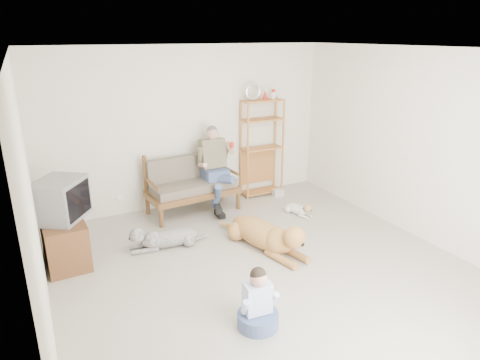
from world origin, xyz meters
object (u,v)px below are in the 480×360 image
etagere (262,147)px  tv_stand (64,241)px  loveseat (191,183)px  golden_retriever (267,235)px

etagere → tv_stand: size_ratio=2.24×
loveseat → golden_retriever: 1.86m
loveseat → etagere: 1.51m
etagere → golden_retriever: 2.30m
loveseat → tv_stand: 2.30m
loveseat → tv_stand: size_ratio=1.69×
etagere → tv_stand: bearing=-163.3°
loveseat → etagere: bearing=1.8°
loveseat → golden_retriever: (0.44, -1.78, -0.28)m
loveseat → tv_stand: loveseat is taller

